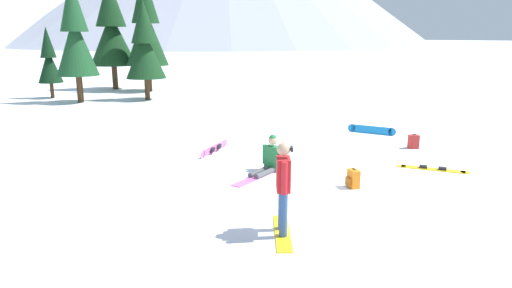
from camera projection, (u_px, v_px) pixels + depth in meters
name	position (u px, v px, depth m)	size (l,w,h in m)	color
ground_plane	(332.00, 194.00, 10.21)	(800.00, 800.00, 0.00)	white
snowboarder_foreground	(283.00, 187.00, 7.97)	(0.98, 1.52, 1.71)	yellow
snowboarder_midground	(269.00, 160.00, 11.79)	(1.74, 1.16, 0.99)	#4C4C51
loose_snowboard_near_left	(371.00, 130.00, 16.58)	(1.05, 1.56, 0.28)	#1E8CD8
loose_snowboard_far_spare	(215.00, 148.00, 13.87)	(1.40, 1.23, 0.25)	pink
loose_snowboard_near_right	(433.00, 169.00, 12.09)	(1.41, 1.59, 0.09)	yellow
backpack_orange	(353.00, 179.00, 10.62)	(0.32, 0.36, 0.47)	orange
backpack_red	(413.00, 142.00, 14.37)	(0.38, 0.36, 0.47)	red
pine_tree_twin	(75.00, 35.00, 23.69)	(2.21, 2.21, 6.64)	#472D19
pine_tree_tall	(49.00, 60.00, 25.73)	(1.36, 1.36, 4.11)	#472D19
pine_tree_slender	(146.00, 26.00, 28.60)	(2.70, 2.70, 7.67)	#472D19
pine_tree_young	(111.00, 29.00, 29.80)	(3.06, 3.06, 7.34)	#472D19
pine_tree_leaning	(145.00, 46.00, 24.87)	(2.23, 2.23, 5.55)	#472D19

